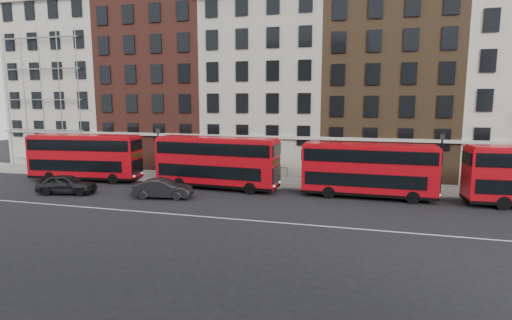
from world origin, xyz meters
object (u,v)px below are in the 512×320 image
(bus_b, at_px, (217,161))
(car_front, at_px, (163,189))
(car_rear, at_px, (67,184))
(bus_a, at_px, (85,156))
(bus_c, at_px, (368,169))

(bus_b, xyz_separation_m, car_front, (-3.01, -4.46, -1.73))
(car_rear, bearing_deg, bus_b, -77.05)
(bus_a, xyz_separation_m, car_rear, (2.16, -5.21, -1.63))
(bus_b, distance_m, bus_c, 13.08)
(bus_c, distance_m, car_front, 16.77)
(bus_a, bearing_deg, bus_c, -6.21)
(bus_b, bearing_deg, bus_c, 3.64)
(bus_b, bearing_deg, car_front, -120.40)
(bus_b, height_order, car_front, bus_b)
(bus_a, distance_m, bus_c, 26.93)
(car_rear, bearing_deg, bus_c, -89.22)
(bus_b, distance_m, car_front, 5.65)
(bus_c, bearing_deg, bus_b, -179.17)
(bus_c, relative_size, car_front, 2.25)
(bus_c, height_order, car_rear, bus_c)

